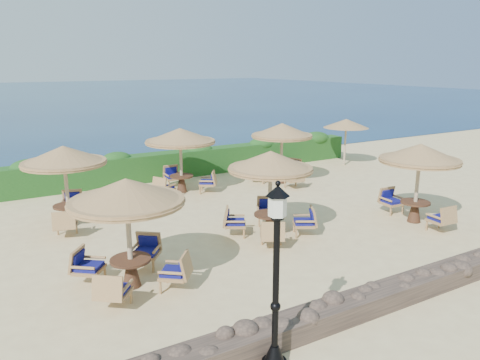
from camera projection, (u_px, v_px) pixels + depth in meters
ground at (278, 217)px, 16.19m from camera, size 120.00×120.00×0.00m
sea at (28, 96)px, 74.82m from camera, size 160.00×160.00×0.00m
hedge at (191, 163)px, 22.08m from camera, size 18.00×0.90×1.20m
stone_wall at (429, 281)px, 10.95m from camera, size 15.00×0.65×0.44m
lamp_post at (276, 287)px, 7.77m from camera, size 0.44×0.44×3.31m
extra_parasol at (346, 124)px, 23.84m from camera, size 2.30×2.30×2.41m
cafe_set_0 at (128, 215)px, 10.72m from camera, size 2.68×2.68×2.65m
cafe_set_1 at (270, 180)px, 14.02m from camera, size 2.78×2.78×2.65m
cafe_set_2 at (419, 164)px, 15.20m from camera, size 2.61×2.84×2.65m
cafe_set_3 at (65, 167)px, 14.81m from camera, size 2.65×2.88×2.65m
cafe_set_4 at (181, 146)px, 18.81m from camera, size 2.84×2.84×2.65m
cafe_set_5 at (282, 141)px, 20.32m from camera, size 2.77×2.76×2.65m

